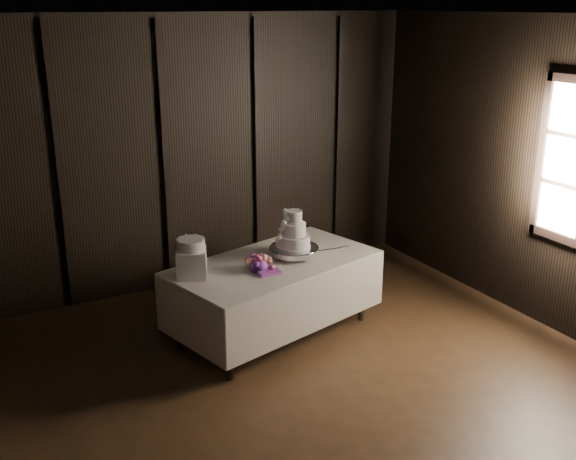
{
  "coord_description": "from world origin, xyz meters",
  "views": [
    {
      "loc": [
        -2.18,
        -3.42,
        3.08
      ],
      "look_at": [
        0.65,
        1.89,
        1.05
      ],
      "focal_mm": 42.0,
      "sensor_mm": 36.0,
      "label": 1
    }
  ],
  "objects_px": {
    "cake_stand": "(294,251)",
    "bouquet": "(259,264)",
    "small_cake": "(191,244)",
    "box_pedestal": "(192,263)",
    "display_table": "(274,294)",
    "wedding_cake": "(292,234)"
  },
  "relations": [
    {
      "from": "bouquet",
      "to": "small_cake",
      "type": "bearing_deg",
      "value": 163.44
    },
    {
      "from": "cake_stand",
      "to": "bouquet",
      "type": "xyz_separation_m",
      "value": [
        -0.47,
        -0.19,
        0.03
      ]
    },
    {
      "from": "cake_stand",
      "to": "box_pedestal",
      "type": "bearing_deg",
      "value": -179.25
    },
    {
      "from": "cake_stand",
      "to": "bouquet",
      "type": "relative_size",
      "value": 1.17
    },
    {
      "from": "cake_stand",
      "to": "small_cake",
      "type": "distance_m",
      "value": 1.08
    },
    {
      "from": "cake_stand",
      "to": "wedding_cake",
      "type": "relative_size",
      "value": 1.31
    },
    {
      "from": "wedding_cake",
      "to": "box_pedestal",
      "type": "xyz_separation_m",
      "value": [
        -1.02,
        0.0,
        -0.11
      ]
    },
    {
      "from": "display_table",
      "to": "bouquet",
      "type": "relative_size",
      "value": 5.27
    },
    {
      "from": "display_table",
      "to": "box_pedestal",
      "type": "xyz_separation_m",
      "value": [
        -0.81,
        0.03,
        0.47
      ]
    },
    {
      "from": "bouquet",
      "to": "small_cake",
      "type": "distance_m",
      "value": 0.65
    },
    {
      "from": "wedding_cake",
      "to": "small_cake",
      "type": "relative_size",
      "value": 1.46
    },
    {
      "from": "box_pedestal",
      "to": "bouquet",
      "type": "bearing_deg",
      "value": -16.56
    },
    {
      "from": "cake_stand",
      "to": "wedding_cake",
      "type": "bearing_deg",
      "value": -150.26
    },
    {
      "from": "small_cake",
      "to": "box_pedestal",
      "type": "bearing_deg",
      "value": 0.0
    },
    {
      "from": "bouquet",
      "to": "display_table",
      "type": "bearing_deg",
      "value": 32.22
    },
    {
      "from": "cake_stand",
      "to": "display_table",
      "type": "bearing_deg",
      "value": -170.59
    },
    {
      "from": "cake_stand",
      "to": "box_pedestal",
      "type": "xyz_separation_m",
      "value": [
        -1.05,
        -0.01,
        0.08
      ]
    },
    {
      "from": "small_cake",
      "to": "bouquet",
      "type": "bearing_deg",
      "value": -16.56
    },
    {
      "from": "bouquet",
      "to": "small_cake",
      "type": "height_order",
      "value": "small_cake"
    },
    {
      "from": "cake_stand",
      "to": "bouquet",
      "type": "bearing_deg",
      "value": -158.4
    },
    {
      "from": "box_pedestal",
      "to": "small_cake",
      "type": "distance_m",
      "value": 0.18
    },
    {
      "from": "small_cake",
      "to": "cake_stand",
      "type": "bearing_deg",
      "value": 0.75
    }
  ]
}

